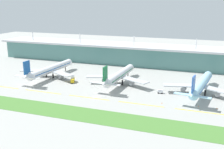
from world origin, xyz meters
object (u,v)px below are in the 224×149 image
baggage_cart (160,92)px  safety_cone_nose_front (198,106)px  safety_cone_left_wingtip (217,108)px  airliner_near (50,69)px  airliner_far (201,85)px  airliner_middle (119,75)px  fuel_truck (73,79)px  safety_cone_right_wingtip (162,103)px

baggage_cart → safety_cone_nose_front: 30.04m
safety_cone_left_wingtip → safety_cone_nose_front: (-10.17, -0.46, 0.00)m
airliner_near → airliner_far: bearing=-1.4°
airliner_middle → safety_cone_left_wingtip: size_ratio=85.82×
airliner_near → baggage_cart: 91.03m
fuel_truck → safety_cone_nose_front: (92.25, -19.82, -1.91)m
fuel_truck → airliner_near: bearing=164.0°
fuel_truck → safety_cone_left_wingtip: fuel_truck is taller
airliner_near → baggage_cart: bearing=-6.4°
fuel_truck → safety_cone_left_wingtip: 104.25m
safety_cone_left_wingtip → safety_cone_right_wingtip: (-31.09, -2.43, 0.00)m
baggage_cart → safety_cone_left_wingtip: bearing=-24.2°
safety_cone_nose_front → airliner_near: bearing=167.1°
airliner_near → airliner_middle: (57.68, 1.14, -0.01)m
baggage_cart → fuel_truck: bearing=177.0°
airliner_middle → safety_cone_right_wingtip: 47.71m
airliner_far → safety_cone_left_wingtip: (9.96, -23.17, -6.10)m
safety_cone_left_wingtip → safety_cone_nose_front: same height
airliner_middle → airliner_far: (58.04, -4.01, 0.00)m
safety_cone_nose_front → safety_cone_left_wingtip: bearing=2.6°
safety_cone_nose_front → safety_cone_right_wingtip: 21.01m
fuel_truck → safety_cone_nose_front: fuel_truck is taller
airliner_near → safety_cone_left_wingtip: airliner_near is taller
airliner_near → baggage_cart: airliner_near is taller
airliner_near → airliner_middle: same height
safety_cone_nose_front → fuel_truck: bearing=167.9°
airliner_far → safety_cone_left_wingtip: bearing=-66.7°
airliner_near → fuel_truck: size_ratio=8.47×
airliner_middle → fuel_truck: bearing=-167.2°
safety_cone_left_wingtip → safety_cone_nose_front: 10.18m
airliner_near → baggage_cart: size_ratio=16.75×
airliner_near → airliner_far: 115.75m
airliner_middle → safety_cone_right_wingtip: (36.91, -29.60, -6.09)m
airliner_far → baggage_cart: (-25.40, -7.30, -5.18)m
baggage_cart → safety_cone_right_wingtip: 18.82m
safety_cone_right_wingtip → safety_cone_nose_front: bearing=5.4°
airliner_far → fuel_truck: 92.63m
airliner_near → airliner_middle: 57.69m
safety_cone_nose_front → safety_cone_right_wingtip: (-20.92, -1.97, 0.00)m
baggage_cart → safety_cone_right_wingtip: size_ratio=5.52×
airliner_middle → airliner_near: bearing=-178.9°
baggage_cart → safety_cone_left_wingtip: size_ratio=5.52×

